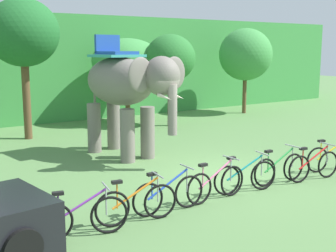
{
  "coord_description": "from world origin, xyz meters",
  "views": [
    {
      "loc": [
        -7.65,
        -8.88,
        3.36
      ],
      "look_at": [
        -1.02,
        1.0,
        1.3
      ],
      "focal_mm": 48.12,
      "sensor_mm": 36.0,
      "label": 1
    }
  ],
  "objects_px": {
    "bike_orange": "(137,204)",
    "bike_yellow": "(332,157)",
    "elephant": "(126,87)",
    "bike_green": "(279,168)",
    "tree_left": "(127,61)",
    "tree_far_right": "(170,59)",
    "bike_red": "(314,166)",
    "tree_center_right": "(246,55)",
    "tree_center": "(23,33)",
    "bike_blue": "(169,194)",
    "bike_purple": "(82,217)",
    "bike_pink": "(216,183)",
    "bike_teal": "(245,177)"
  },
  "relations": [
    {
      "from": "bike_orange",
      "to": "bike_yellow",
      "type": "height_order",
      "value": "same"
    },
    {
      "from": "elephant",
      "to": "bike_green",
      "type": "xyz_separation_m",
      "value": [
        1.81,
        -4.63,
        -1.82
      ]
    },
    {
      "from": "tree_left",
      "to": "tree_far_right",
      "type": "relative_size",
      "value": 0.96
    },
    {
      "from": "bike_red",
      "to": "bike_yellow",
      "type": "relative_size",
      "value": 1.02
    },
    {
      "from": "bike_green",
      "to": "tree_center_right",
      "type": "bearing_deg",
      "value": 50.65
    },
    {
      "from": "bike_green",
      "to": "tree_center",
      "type": "bearing_deg",
      "value": 110.92
    },
    {
      "from": "bike_blue",
      "to": "tree_left",
      "type": "bearing_deg",
      "value": 65.33
    },
    {
      "from": "bike_orange",
      "to": "bike_yellow",
      "type": "bearing_deg",
      "value": 2.48
    },
    {
      "from": "bike_purple",
      "to": "bike_yellow",
      "type": "relative_size",
      "value": 1.0
    },
    {
      "from": "tree_center_right",
      "to": "bike_green",
      "type": "distance_m",
      "value": 12.84
    },
    {
      "from": "bike_pink",
      "to": "bike_green",
      "type": "xyz_separation_m",
      "value": [
        2.14,
        0.1,
        0.0
      ]
    },
    {
      "from": "bike_orange",
      "to": "bike_red",
      "type": "xyz_separation_m",
      "value": [
        5.22,
        -0.04,
        0.0
      ]
    },
    {
      "from": "bike_orange",
      "to": "bike_red",
      "type": "bearing_deg",
      "value": -0.45
    },
    {
      "from": "tree_center_right",
      "to": "tree_left",
      "type": "bearing_deg",
      "value": 174.47
    },
    {
      "from": "tree_left",
      "to": "bike_yellow",
      "type": "relative_size",
      "value": 2.27
    },
    {
      "from": "tree_left",
      "to": "tree_far_right",
      "type": "distance_m",
      "value": 2.08
    },
    {
      "from": "elephant",
      "to": "bike_orange",
      "type": "distance_m",
      "value": 5.77
    },
    {
      "from": "bike_yellow",
      "to": "tree_far_right",
      "type": "bearing_deg",
      "value": 87.19
    },
    {
      "from": "tree_center_right",
      "to": "bike_red",
      "type": "distance_m",
      "value": 12.51
    },
    {
      "from": "tree_far_right",
      "to": "bike_orange",
      "type": "xyz_separation_m",
      "value": [
        -6.81,
        -8.89,
        -2.53
      ]
    },
    {
      "from": "tree_center_right",
      "to": "bike_green",
      "type": "bearing_deg",
      "value": -129.35
    },
    {
      "from": "tree_left",
      "to": "bike_yellow",
      "type": "bearing_deg",
      "value": -85.91
    },
    {
      "from": "bike_blue",
      "to": "bike_red",
      "type": "relative_size",
      "value": 1.0
    },
    {
      "from": "tree_center_right",
      "to": "bike_purple",
      "type": "distance_m",
      "value": 16.95
    },
    {
      "from": "elephant",
      "to": "bike_teal",
      "type": "xyz_separation_m",
      "value": [
        0.59,
        -4.69,
        -1.82
      ]
    },
    {
      "from": "bike_purple",
      "to": "tree_center",
      "type": "bearing_deg",
      "value": 78.58
    },
    {
      "from": "tree_far_right",
      "to": "bike_purple",
      "type": "distance_m",
      "value": 12.26
    },
    {
      "from": "bike_orange",
      "to": "bike_green",
      "type": "distance_m",
      "value": 4.28
    },
    {
      "from": "tree_far_right",
      "to": "bike_red",
      "type": "height_order",
      "value": "tree_far_right"
    },
    {
      "from": "tree_center",
      "to": "bike_red",
      "type": "xyz_separation_m",
      "value": [
        4.46,
        -9.5,
        -3.51
      ]
    },
    {
      "from": "tree_left",
      "to": "bike_green",
      "type": "xyz_separation_m",
      "value": [
        -1.38,
        -10.35,
        -2.41
      ]
    },
    {
      "from": "bike_green",
      "to": "bike_yellow",
      "type": "relative_size",
      "value": 1.02
    },
    {
      "from": "bike_orange",
      "to": "bike_teal",
      "type": "height_order",
      "value": "same"
    },
    {
      "from": "elephant",
      "to": "tree_far_right",
      "type": "bearing_deg",
      "value": 42.54
    },
    {
      "from": "bike_purple",
      "to": "elephant",
      "type": "bearing_deg",
      "value": 53.79
    },
    {
      "from": "bike_purple",
      "to": "bike_orange",
      "type": "relative_size",
      "value": 0.99
    },
    {
      "from": "elephant",
      "to": "bike_pink",
      "type": "height_order",
      "value": "elephant"
    },
    {
      "from": "bike_purple",
      "to": "bike_red",
      "type": "bearing_deg",
      "value": 0.18
    },
    {
      "from": "tree_center_right",
      "to": "tree_far_right",
      "type": "bearing_deg",
      "value": -168.67
    },
    {
      "from": "tree_left",
      "to": "elephant",
      "type": "height_order",
      "value": "tree_left"
    },
    {
      "from": "tree_center",
      "to": "elephant",
      "type": "bearing_deg",
      "value": -69.52
    },
    {
      "from": "bike_purple",
      "to": "bike_blue",
      "type": "relative_size",
      "value": 0.98
    },
    {
      "from": "tree_center",
      "to": "tree_center_right",
      "type": "xyz_separation_m",
      "value": [
        11.48,
        0.51,
        -0.85
      ]
    },
    {
      "from": "tree_center",
      "to": "elephant",
      "type": "xyz_separation_m",
      "value": [
        1.71,
        -4.57,
        -1.69
      ]
    },
    {
      "from": "tree_far_right",
      "to": "bike_teal",
      "type": "bearing_deg",
      "value": -113.4
    },
    {
      "from": "tree_center_right",
      "to": "bike_purple",
      "type": "height_order",
      "value": "tree_center_right"
    },
    {
      "from": "tree_far_right",
      "to": "bike_yellow",
      "type": "distance_m",
      "value": 8.99
    },
    {
      "from": "tree_left",
      "to": "bike_red",
      "type": "distance_m",
      "value": 10.93
    },
    {
      "from": "tree_center_right",
      "to": "bike_blue",
      "type": "bearing_deg",
      "value": -139.19
    },
    {
      "from": "bike_yellow",
      "to": "bike_purple",
      "type": "bearing_deg",
      "value": -177.44
    }
  ]
}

